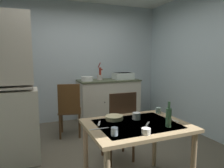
# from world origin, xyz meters

# --- Properties ---
(ground_plane) EXTENTS (4.90, 4.90, 0.00)m
(ground_plane) POSITION_xyz_m (0.00, 0.00, 0.00)
(ground_plane) COLOR brown
(wall_back) EXTENTS (4.00, 0.10, 2.66)m
(wall_back) POSITION_xyz_m (0.00, 1.85, 1.33)
(wall_back) COLOR silver
(wall_back) RESTS_ON ground
(wall_right) EXTENTS (0.10, 3.69, 2.66)m
(wall_right) POSITION_xyz_m (2.00, 0.00, 1.33)
(wall_right) COLOR silver
(wall_right) RESTS_ON ground
(counter_cabinet) EXTENTS (1.37, 0.64, 0.94)m
(counter_cabinet) POSITION_xyz_m (0.64, 1.48, 0.47)
(counter_cabinet) COLOR beige
(counter_cabinet) RESTS_ON ground
(sink_basin) EXTENTS (0.44, 0.34, 0.15)m
(sink_basin) POSITION_xyz_m (1.00, 1.48, 1.02)
(sink_basin) COLOR white
(sink_basin) RESTS_ON counter_cabinet
(hand_pump) EXTENTS (0.05, 0.27, 0.39)m
(hand_pump) POSITION_xyz_m (0.45, 1.52, 1.11)
(hand_pump) COLOR maroon
(hand_pump) RESTS_ON counter_cabinet
(mixing_bowl_counter) EXTENTS (0.26, 0.26, 0.10)m
(mixing_bowl_counter) POSITION_xyz_m (0.13, 1.43, 0.99)
(mixing_bowl_counter) COLOR white
(mixing_bowl_counter) RESTS_ON counter_cabinet
(stoneware_crock) EXTENTS (0.12, 0.12, 0.11)m
(stoneware_crock) POSITION_xyz_m (0.44, 1.52, 0.99)
(stoneware_crock) COLOR beige
(stoneware_crock) RESTS_ON counter_cabinet
(dining_table) EXTENTS (1.08, 0.83, 0.75)m
(dining_table) POSITION_xyz_m (0.05, -0.97, 0.65)
(dining_table) COLOR tan
(dining_table) RESTS_ON ground
(chair_far_side) EXTENTS (0.40, 0.40, 0.99)m
(chair_far_side) POSITION_xyz_m (0.12, -0.34, 0.52)
(chair_far_side) COLOR #4C311D
(chair_far_side) RESTS_ON ground
(chair_by_counter) EXTENTS (0.48, 0.48, 0.99)m
(chair_by_counter) POSITION_xyz_m (-0.37, 0.80, 0.52)
(chair_by_counter) COLOR #54371D
(chair_by_counter) RESTS_ON ground
(serving_bowl_wide) EXTENTS (0.20, 0.20, 0.04)m
(serving_bowl_wide) POSITION_xyz_m (-0.12, -0.74, 0.77)
(serving_bowl_wide) COLOR beige
(serving_bowl_wide) RESTS_ON dining_table
(teacup_mint) EXTENTS (0.09, 0.09, 0.08)m
(teacup_mint) POSITION_xyz_m (0.11, -0.83, 0.79)
(teacup_mint) COLOR white
(teacup_mint) RESTS_ON dining_table
(teacup_cream) EXTENTS (0.06, 0.06, 0.07)m
(teacup_cream) POSITION_xyz_m (0.49, -0.70, 0.78)
(teacup_cream) COLOR #ADD1C1
(teacup_cream) RESTS_ON dining_table
(mug_tall) EXTENTS (0.08, 0.08, 0.06)m
(mug_tall) POSITION_xyz_m (-0.02, -1.26, 0.78)
(mug_tall) COLOR white
(mug_tall) RESTS_ON dining_table
(mug_dark) EXTENTS (0.06, 0.06, 0.08)m
(mug_dark) POSITION_xyz_m (-0.30, -1.18, 0.79)
(mug_dark) COLOR #9EB2C6
(mug_dark) RESTS_ON dining_table
(glass_bottle) EXTENTS (0.06, 0.06, 0.26)m
(glass_bottle) POSITION_xyz_m (0.30, -1.17, 0.85)
(glass_bottle) COLOR #4C7F56
(glass_bottle) RESTS_ON dining_table
(table_knife) EXTENTS (0.20, 0.02, 0.00)m
(table_knife) POSITION_xyz_m (-0.38, -0.97, 0.75)
(table_knife) COLOR silver
(table_knife) RESTS_ON dining_table
(teaspoon_near_bowl) EXTENTS (0.08, 0.15, 0.00)m
(teaspoon_near_bowl) POSITION_xyz_m (-0.33, -0.82, 0.75)
(teaspoon_near_bowl) COLOR beige
(teaspoon_near_bowl) RESTS_ON dining_table
(teaspoon_by_cup) EXTENTS (0.12, 0.12, 0.00)m
(teaspoon_by_cup) POSITION_xyz_m (0.14, -1.02, 0.75)
(teaspoon_by_cup) COLOR beige
(teaspoon_by_cup) RESTS_ON dining_table
(serving_spoon) EXTENTS (0.04, 0.14, 0.00)m
(serving_spoon) POSITION_xyz_m (0.48, -1.02, 0.75)
(serving_spoon) COLOR beige
(serving_spoon) RESTS_ON dining_table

